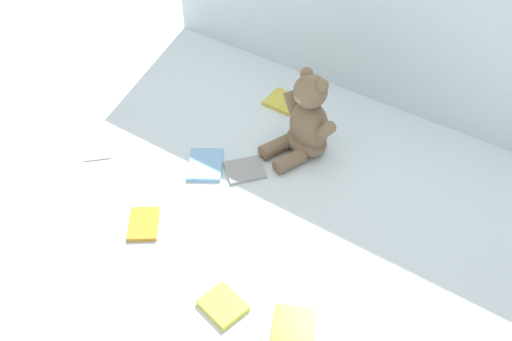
{
  "coord_description": "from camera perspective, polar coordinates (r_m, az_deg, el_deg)",
  "views": [
    {
      "loc": [
        0.61,
        -1.0,
        1.17
      ],
      "look_at": [
        0.01,
        -0.1,
        0.1
      ],
      "focal_mm": 40.66,
      "sensor_mm": 36.0,
      "label": 1
    }
  ],
  "objects": [
    {
      "name": "book_case_3",
      "position": [
        1.34,
        3.7,
        -15.55
      ],
      "size": [
        0.14,
        0.15,
        0.02
      ],
      "primitive_type": "cube",
      "rotation": [
        0.0,
        0.0,
        0.46
      ],
      "color": "orange",
      "rests_on": "ground_plane"
    },
    {
      "name": "teddy_bear",
      "position": [
        1.67,
        5.0,
        4.64
      ],
      "size": [
        0.22,
        0.22,
        0.26
      ],
      "rotation": [
        0.0,
        0.0,
        -0.38
      ],
      "color": "#7A6047",
      "rests_on": "ground_plane"
    },
    {
      "name": "book_case_6",
      "position": [
        1.37,
        -3.27,
        -13.1
      ],
      "size": [
        0.11,
        0.1,
        0.02
      ],
      "primitive_type": "cube",
      "rotation": [
        0.0,
        0.0,
        4.48
      ],
      "color": "yellow",
      "rests_on": "ground_plane"
    },
    {
      "name": "book_case_0",
      "position": [
        1.68,
        -5.0,
        0.58
      ],
      "size": [
        0.15,
        0.16,
        0.01
      ],
      "primitive_type": "cube",
      "rotation": [
        0.0,
        0.0,
        3.7
      ],
      "color": "#80B8E6",
      "rests_on": "ground_plane"
    },
    {
      "name": "book_case_2",
      "position": [
        1.55,
        -10.99,
        -5.17
      ],
      "size": [
        0.13,
        0.13,
        0.01
      ],
      "primitive_type": "cube",
      "rotation": [
        0.0,
        0.0,
        3.77
      ],
      "color": "orange",
      "rests_on": "ground_plane"
    },
    {
      "name": "ground_plane",
      "position": [
        1.65,
        1.76,
        -0.36
      ],
      "size": [
        3.2,
        3.2,
        0.0
      ],
      "primitive_type": "plane",
      "color": "silver"
    },
    {
      "name": "book_case_1",
      "position": [
        1.66,
        -1.11,
        0.05
      ],
      "size": [
        0.14,
        0.14,
        0.01
      ],
      "primitive_type": "cube",
      "rotation": [
        0.0,
        0.0,
        5.58
      ],
      "color": "gray",
      "rests_on": "ground_plane"
    },
    {
      "name": "book_case_5",
      "position": [
        1.89,
        2.74,
        6.79
      ],
      "size": [
        0.11,
        0.1,
        0.01
      ],
      "primitive_type": "cube",
      "rotation": [
        0.0,
        0.0,
        1.57
      ],
      "color": "gold",
      "rests_on": "ground_plane"
    },
    {
      "name": "book_case_4",
      "position": [
        1.8,
        -15.33,
        2.44
      ],
      "size": [
        0.15,
        0.15,
        0.01
      ],
      "primitive_type": "cube",
      "rotation": [
        0.0,
        0.0,
        3.92
      ],
      "color": "#95939F",
      "rests_on": "ground_plane"
    }
  ]
}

